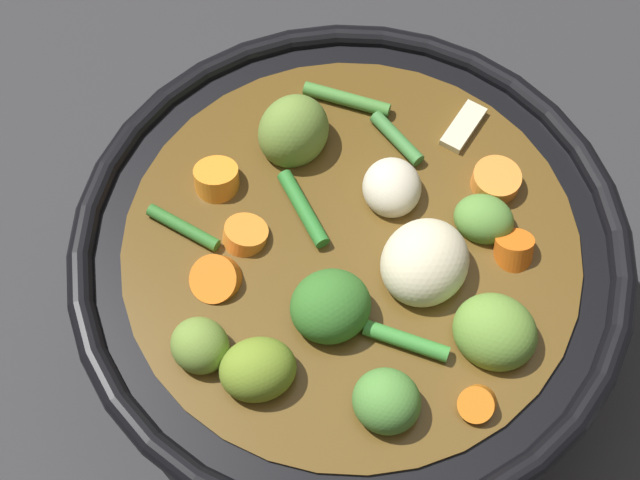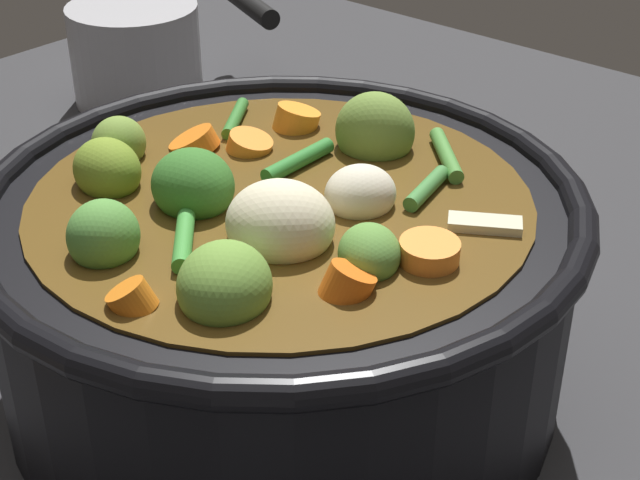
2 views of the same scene
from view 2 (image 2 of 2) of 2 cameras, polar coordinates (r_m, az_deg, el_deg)
The scene contains 3 objects.
ground_plane at distance 0.54m, azimuth -2.09°, elevation -8.22°, with size 1.10×1.10×0.00m, color #2D2D30.
cooking_pot at distance 0.50m, azimuth -2.26°, elevation -2.57°, with size 0.31×0.31×0.15m.
small_saucepan at distance 0.88m, azimuth -10.55°, elevation 10.79°, with size 0.15×0.18×0.09m.
Camera 2 is at (0.29, -0.30, 0.34)m, focal length 54.56 mm.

